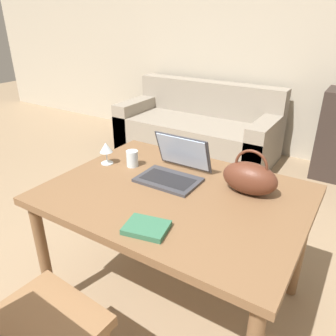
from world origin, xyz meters
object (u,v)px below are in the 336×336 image
Objects in this scene: chair at (13,334)px; drinking_glass at (132,159)px; laptop at (175,166)px; handbag at (250,178)px; wine_glass at (106,149)px; couch at (198,130)px.

chair is 9.57× the size of drinking_glass.
chair is 1.05m from laptop.
handbag is at bearing 69.54° from chair.
wine_glass is (-0.15, -0.05, 0.05)m from drinking_glass.
wine_glass is at bearing 115.18° from chair.
laptop is at bearing 3.69° from drinking_glass.
couch is 2.22m from laptop.
drinking_glass is 0.35× the size of handbag.
handbag reaches higher than chair.
drinking_glass is (-0.28, -0.02, -0.01)m from laptop.
laptop reaches higher than drinking_glass.
chair is at bearing -93.37° from laptop.
laptop is 0.29m from drinking_glass.
handbag is at bearing 5.43° from laptop.
couch is 2.16m from wine_glass.
drinking_glass reaches higher than couch.
chair reaches higher than wine_glass.
couch is at bearing 113.90° from laptop.
chair is 6.80× the size of wine_glass.
laptop is 1.19× the size of handbag.
chair is 1.05m from drinking_glass.
laptop reaches higher than couch.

